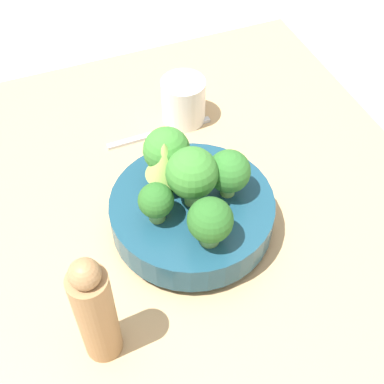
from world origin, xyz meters
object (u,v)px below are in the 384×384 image
Objects in this scene: pepper_mill at (95,311)px; fork at (160,133)px; bowl at (192,213)px; cup at (183,101)px.

fork is (-0.19, -0.33, -0.08)m from pepper_mill.
bowl is 1.26× the size of pepper_mill.
cup is at bearing -157.09° from fork.
pepper_mill is 0.99× the size of fork.
cup is 0.43× the size of fork.
fork is at bearing -96.21° from bowl.
cup reaches higher than bowl.
bowl reaches higher than fork.
bowl is 0.24m from cup.
cup is 0.44× the size of pepper_mill.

